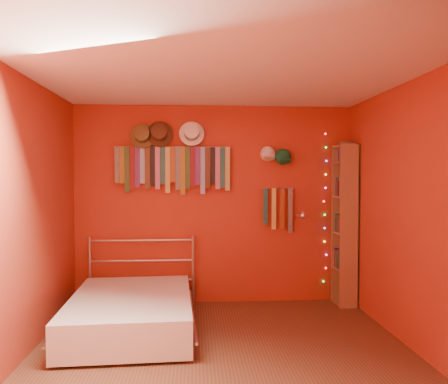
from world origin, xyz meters
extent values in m
plane|color=#522D1C|center=(0.00, 0.00, 0.00)|extent=(3.50, 3.50, 0.00)
cube|color=#A9361B|center=(0.00, 1.75, 1.25)|extent=(3.50, 0.02, 2.50)
cube|color=#A9361B|center=(1.75, 0.00, 1.25)|extent=(0.02, 3.50, 2.50)
cube|color=#A9361B|center=(-1.75, 0.00, 1.25)|extent=(0.02, 3.50, 2.50)
cube|color=white|center=(0.00, 0.00, 2.50)|extent=(3.50, 3.50, 0.02)
cylinder|color=#B8B7BC|center=(-0.52, 1.70, 1.97)|extent=(1.45, 0.01, 0.01)
cube|color=navy|center=(-1.21, 1.69, 1.75)|extent=(0.06, 0.01, 0.45)
cube|color=olive|center=(-1.15, 1.68, 1.75)|extent=(0.06, 0.01, 0.45)
cube|color=#264D1E|center=(-1.08, 1.68, 1.69)|extent=(0.06, 0.01, 0.56)
cube|color=maroon|center=(-1.02, 1.69, 1.71)|extent=(0.06, 0.01, 0.53)
cube|color=#3A1966|center=(-0.96, 1.68, 1.72)|extent=(0.06, 0.01, 0.50)
cube|color=#76A2D3|center=(-0.90, 1.68, 1.75)|extent=(0.06, 0.01, 0.45)
cube|color=#4F321A|center=(-0.84, 1.69, 1.71)|extent=(0.06, 0.01, 0.52)
cube|color=black|center=(-0.77, 1.68, 1.73)|extent=(0.06, 0.01, 0.49)
cube|color=#BA5D8D|center=(-0.71, 1.68, 1.71)|extent=(0.06, 0.01, 0.53)
cube|color=#175148|center=(-0.65, 1.69, 1.74)|extent=(0.06, 0.01, 0.46)
cube|color=#B5A148|center=(-0.59, 1.68, 1.69)|extent=(0.06, 0.01, 0.57)
cube|color=brown|center=(-0.52, 1.68, 1.75)|extent=(0.06, 0.01, 0.44)
cube|color=navy|center=(-0.46, 1.69, 1.71)|extent=(0.06, 0.01, 0.53)
cube|color=olive|center=(-0.40, 1.68, 1.68)|extent=(0.06, 0.01, 0.60)
cube|color=#2A4C1E|center=(-0.34, 1.68, 1.71)|extent=(0.06, 0.01, 0.52)
cube|color=maroon|center=(-0.28, 1.69, 1.72)|extent=(0.06, 0.01, 0.50)
cube|color=#3F1965|center=(-0.21, 1.68, 1.74)|extent=(0.06, 0.01, 0.47)
cube|color=#6D83C2|center=(-0.15, 1.68, 1.68)|extent=(0.06, 0.01, 0.59)
cube|color=#452117|center=(-0.09, 1.69, 1.72)|extent=(0.06, 0.01, 0.52)
cube|color=black|center=(-0.03, 1.68, 1.74)|extent=(0.06, 0.01, 0.46)
cube|color=#B1588E|center=(0.04, 1.68, 1.71)|extent=(0.06, 0.01, 0.53)
cube|color=#1A5E59|center=(0.10, 1.69, 1.72)|extent=(0.06, 0.01, 0.51)
cube|color=#B49748|center=(0.16, 1.68, 1.70)|extent=(0.06, 0.01, 0.55)
cylinder|color=#B8B7BC|center=(0.80, 1.70, 1.46)|extent=(0.40, 0.01, 0.01)
cube|color=#175251|center=(0.64, 1.69, 1.22)|extent=(0.06, 0.01, 0.46)
cube|color=#BFB54C|center=(0.75, 1.68, 1.20)|extent=(0.06, 0.01, 0.52)
cube|color=maroon|center=(0.86, 1.68, 1.20)|extent=(0.06, 0.01, 0.52)
cube|color=#121A52|center=(0.96, 1.69, 1.17)|extent=(0.06, 0.01, 0.57)
cylinder|color=brown|center=(-0.89, 1.69, 2.11)|extent=(0.32, 0.08, 0.31)
cylinder|color=brown|center=(-0.89, 1.64, 2.12)|extent=(0.18, 0.16, 0.21)
cylinder|color=#332314|center=(-0.89, 1.66, 2.11)|extent=(0.19, 0.06, 0.19)
cylinder|color=#4E2E1C|center=(-0.68, 1.69, 2.13)|extent=(0.33, 0.08, 0.32)
cylinder|color=#4E2E1C|center=(-0.68, 1.63, 2.14)|extent=(0.19, 0.16, 0.21)
cylinder|color=black|center=(-0.68, 1.66, 2.14)|extent=(0.20, 0.07, 0.20)
cylinder|color=white|center=(-0.29, 1.69, 2.14)|extent=(0.31, 0.08, 0.31)
cylinder|color=white|center=(-0.29, 1.64, 2.15)|extent=(0.18, 0.15, 0.20)
cylinder|color=black|center=(-0.29, 1.66, 2.15)|extent=(0.19, 0.06, 0.19)
ellipsoid|color=white|center=(0.67, 1.70, 1.89)|extent=(0.19, 0.14, 0.19)
cube|color=white|center=(0.67, 1.59, 1.84)|extent=(0.13, 0.10, 0.05)
ellipsoid|color=#17693B|center=(0.87, 1.70, 1.85)|extent=(0.19, 0.14, 0.19)
cube|color=#17693B|center=(0.87, 1.58, 1.80)|extent=(0.14, 0.10, 0.06)
sphere|color=#FF3333|center=(1.42, 1.71, 2.15)|extent=(0.02, 0.02, 0.02)
sphere|color=#33FF4C|center=(1.42, 1.71, 1.98)|extent=(0.02, 0.02, 0.02)
sphere|color=#4C66FF|center=(1.43, 1.71, 1.80)|extent=(0.02, 0.02, 0.02)
sphere|color=yellow|center=(1.42, 1.71, 1.63)|extent=(0.02, 0.02, 0.02)
sphere|color=#FF4CCC|center=(1.42, 1.71, 1.46)|extent=(0.02, 0.02, 0.02)
sphere|color=#FF3333|center=(1.40, 1.71, 1.29)|extent=(0.02, 0.02, 0.02)
sphere|color=#33FF4C|center=(1.42, 1.71, 1.11)|extent=(0.02, 0.02, 0.02)
sphere|color=#4C66FF|center=(1.42, 1.71, 0.94)|extent=(0.02, 0.02, 0.02)
sphere|color=yellow|center=(1.42, 1.71, 0.77)|extent=(0.02, 0.02, 0.02)
sphere|color=#FF4CCC|center=(1.44, 1.71, 0.60)|extent=(0.02, 0.02, 0.02)
sphere|color=#FF3333|center=(1.44, 1.71, 0.42)|extent=(0.02, 0.02, 0.02)
sphere|color=#33FF4C|center=(1.40, 1.71, 0.25)|extent=(0.02, 0.02, 0.02)
cylinder|color=#B8B7BC|center=(1.07, 1.73, 1.11)|extent=(0.04, 0.03, 0.04)
cylinder|color=#B8B7BC|center=(1.07, 1.60, 1.14)|extent=(0.02, 0.28, 0.09)
sphere|color=white|center=(1.07, 1.46, 1.13)|extent=(0.08, 0.08, 0.08)
cube|color=#8E5D40|center=(1.62, 1.37, 1.00)|extent=(0.24, 0.02, 2.00)
cube|color=#8E5D40|center=(1.62, 1.69, 1.00)|extent=(0.24, 0.02, 2.00)
cube|color=#8E5D40|center=(1.74, 1.53, 1.00)|extent=(0.02, 0.34, 2.00)
cube|color=#8E5D40|center=(1.62, 1.53, 0.02)|extent=(0.24, 0.32, 0.02)
cube|color=#8E5D40|center=(1.62, 1.53, 0.45)|extent=(0.24, 0.32, 0.02)
cube|color=#8E5D40|center=(1.62, 1.53, 0.90)|extent=(0.24, 0.32, 0.02)
cube|color=#8E5D40|center=(1.62, 1.53, 1.35)|extent=(0.24, 0.32, 0.02)
cube|color=#8E5D40|center=(1.62, 1.53, 1.78)|extent=(0.24, 0.32, 0.02)
cube|color=#8E5D40|center=(1.62, 1.53, 1.98)|extent=(0.24, 0.32, 0.02)
cylinder|color=#B8B7BC|center=(-1.54, 1.65, 0.43)|extent=(0.03, 0.03, 0.86)
cylinder|color=#B8B7BC|center=(-0.27, 1.65, 0.43)|extent=(0.03, 0.03, 0.86)
cylinder|color=#B8B7BC|center=(-0.91, 1.65, 0.32)|extent=(1.27, 0.02, 0.02)
cylinder|color=#B8B7BC|center=(-0.91, 1.65, 0.56)|extent=(1.27, 0.02, 0.02)
cylinder|color=#B8B7BC|center=(-0.91, 1.65, 0.82)|extent=(1.27, 0.02, 0.02)
cube|color=silver|center=(-0.91, 0.74, 0.20)|extent=(1.28, 1.77, 0.34)
cylinder|color=#B8B7BC|center=(-1.54, 0.74, 0.18)|extent=(0.10, 1.72, 0.03)
cylinder|color=#B8B7BC|center=(-0.27, 0.74, 0.18)|extent=(0.10, 1.72, 0.03)
camera|label=1|loc=(-0.25, -3.78, 1.60)|focal=35.00mm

